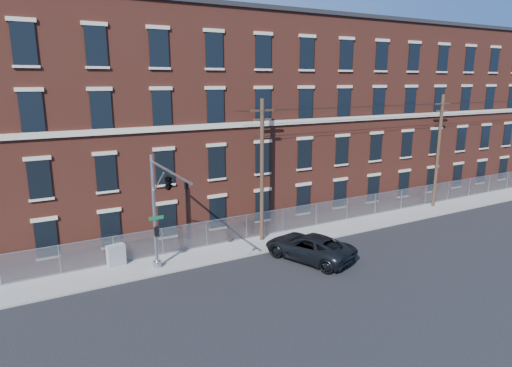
{
  "coord_description": "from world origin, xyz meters",
  "views": [
    {
      "loc": [
        -12.78,
        -20.36,
        11.29
      ],
      "look_at": [
        0.64,
        4.0,
        4.75
      ],
      "focal_mm": 30.8,
      "sensor_mm": 36.0,
      "label": 1
    }
  ],
  "objects_px": {
    "utility_pole_near": "(262,169)",
    "pickup_truck": "(309,247)",
    "traffic_signal_mast": "(165,192)",
    "utility_cabinet": "(116,255)"
  },
  "relations": [
    {
      "from": "utility_pole_near",
      "to": "pickup_truck",
      "type": "distance_m",
      "value": 6.31
    },
    {
      "from": "utility_pole_near",
      "to": "utility_cabinet",
      "type": "distance_m",
      "value": 11.11
    },
    {
      "from": "pickup_truck",
      "to": "traffic_signal_mast",
      "type": "bearing_deg",
      "value": -26.61
    },
    {
      "from": "utility_cabinet",
      "to": "pickup_truck",
      "type": "bearing_deg",
      "value": -30.71
    },
    {
      "from": "utility_pole_near",
      "to": "pickup_truck",
      "type": "bearing_deg",
      "value": -76.05
    },
    {
      "from": "utility_pole_near",
      "to": "pickup_truck",
      "type": "relative_size",
      "value": 1.68
    },
    {
      "from": "pickup_truck",
      "to": "utility_cabinet",
      "type": "xyz_separation_m",
      "value": [
        -11.19,
        4.68,
        -0.04
      ]
    },
    {
      "from": "traffic_signal_mast",
      "to": "utility_pole_near",
      "type": "bearing_deg",
      "value": 23.14
    },
    {
      "from": "utility_pole_near",
      "to": "utility_cabinet",
      "type": "bearing_deg",
      "value": 177.74
    },
    {
      "from": "pickup_truck",
      "to": "utility_pole_near",
      "type": "bearing_deg",
      "value": -97.23
    }
  ]
}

